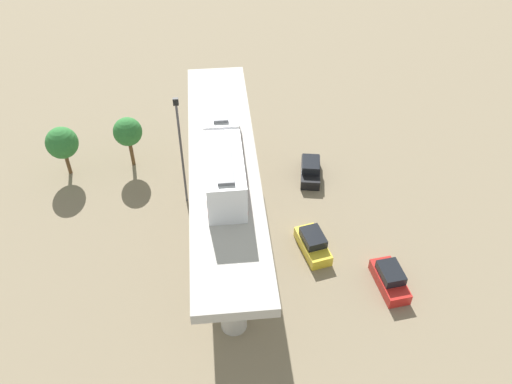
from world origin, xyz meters
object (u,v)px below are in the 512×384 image
at_px(parked_car_red, 390,279).
at_px(signal_post, 181,149).
at_px(tree_mid_lot, 62,143).
at_px(train, 222,145).
at_px(tree_near_viaduct, 128,132).
at_px(parked_car_yellow, 313,244).
at_px(parked_car_black, 310,170).

xyz_separation_m(parked_car_red, signal_post, (-15.77, 11.41, 5.28)).
distance_m(tree_mid_lot, signal_post, 12.66).
relative_size(train, tree_near_viaduct, 2.54).
bearing_deg(signal_post, tree_mid_lot, 155.60).
bearing_deg(parked_car_red, train, 145.46).
bearing_deg(train, parked_car_yellow, -16.76).
xyz_separation_m(parked_car_yellow, tree_near_viaduct, (-15.70, 13.03, 3.17)).
relative_size(parked_car_yellow, tree_mid_lot, 0.87).
distance_m(parked_car_yellow, tree_mid_lot, 25.15).
bearing_deg(tree_near_viaduct, parked_car_black, -11.65).
distance_m(parked_car_black, tree_near_viaduct, 17.80).
relative_size(parked_car_black, tree_mid_lot, 0.86).
height_order(parked_car_yellow, signal_post, signal_post).
height_order(parked_car_red, parked_car_black, same).
bearing_deg(tree_near_viaduct, tree_mid_lot, -172.85).
distance_m(train, parked_car_black, 14.52).
bearing_deg(parked_car_yellow, parked_car_black, 69.03).
bearing_deg(train, parked_car_black, 40.97).
relative_size(parked_car_red, signal_post, 0.40).
xyz_separation_m(train, parked_car_yellow, (7.04, -2.12, -9.17)).
height_order(parked_car_red, parked_car_yellow, same).
xyz_separation_m(parked_car_yellow, signal_post, (-10.44, 7.14, 5.28)).
height_order(parked_car_red, tree_near_viaduct, tree_near_viaduct).
xyz_separation_m(train, parked_car_red, (12.37, -6.39, -9.17)).
bearing_deg(parked_car_black, parked_car_yellow, -88.46).
bearing_deg(parked_car_black, tree_near_viaduct, 178.60).
distance_m(parked_car_yellow, tree_near_viaduct, 20.65).
bearing_deg(tree_near_viaduct, parked_car_yellow, -39.69).
relative_size(tree_near_viaduct, tree_mid_lot, 1.03).
relative_size(parked_car_black, tree_near_viaduct, 0.84).
relative_size(train, parked_car_red, 3.08).
bearing_deg(parked_car_yellow, signal_post, 133.37).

